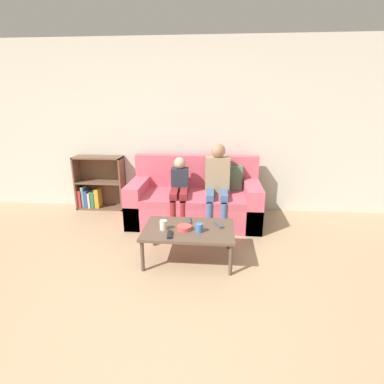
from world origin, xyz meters
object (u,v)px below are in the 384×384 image
(person_adult, at_px, (217,179))
(cup_near, at_px, (163,225))
(person_child, at_px, (179,188))
(cup_far, at_px, (199,228))
(coffee_table, at_px, (189,231))
(bookshelf, at_px, (98,187))
(snack_bowl, at_px, (184,228))
(tv_remote_0, at_px, (188,221))
(tv_remote_1, at_px, (219,225))
(tv_remote_2, at_px, (170,235))
(couch, at_px, (195,201))

(person_adult, distance_m, cup_near, 1.25)
(person_child, height_order, cup_near, person_child)
(cup_far, bearing_deg, coffee_table, 149.32)
(bookshelf, bearing_deg, cup_far, -42.68)
(coffee_table, distance_m, snack_bowl, 0.08)
(bookshelf, distance_m, snack_bowl, 2.26)
(bookshelf, bearing_deg, person_child, -21.53)
(tv_remote_0, height_order, tv_remote_1, same)
(person_child, xyz_separation_m, tv_remote_2, (0.05, -1.19, -0.16))
(person_adult, bearing_deg, snack_bowl, -107.92)
(couch, xyz_separation_m, tv_remote_0, (-0.01, -0.95, 0.08))
(couch, height_order, snack_bowl, couch)
(person_child, bearing_deg, tv_remote_1, -61.53)
(cup_far, bearing_deg, bookshelf, 137.32)
(coffee_table, bearing_deg, cup_near, -170.63)
(cup_far, bearing_deg, couch, 96.30)
(cup_far, xyz_separation_m, tv_remote_0, (-0.14, 0.26, -0.03))
(couch, relative_size, tv_remote_0, 10.56)
(coffee_table, height_order, cup_near, cup_near)
(bookshelf, relative_size, person_child, 0.91)
(person_adult, bearing_deg, cup_far, -99.37)
(coffee_table, xyz_separation_m, cup_near, (-0.27, -0.04, 0.08))
(tv_remote_0, bearing_deg, coffee_table, -93.51)
(couch, bearing_deg, cup_far, -83.70)
(coffee_table, relative_size, cup_far, 10.99)
(cup_far, relative_size, snack_bowl, 0.56)
(tv_remote_2, bearing_deg, couch, 77.55)
(coffee_table, xyz_separation_m, tv_remote_2, (-0.18, -0.19, 0.04))
(person_adult, bearing_deg, bookshelf, 165.08)
(cup_far, relative_size, tv_remote_0, 0.51)
(coffee_table, height_order, snack_bowl, snack_bowl)
(tv_remote_1, bearing_deg, tv_remote_2, -171.79)
(tv_remote_1, distance_m, snack_bowl, 0.40)
(tv_remote_1, bearing_deg, coffee_table, 175.71)
(couch, distance_m, person_child, 0.35)
(person_adult, relative_size, person_child, 1.21)
(tv_remote_0, relative_size, tv_remote_2, 1.01)
(bookshelf, height_order, tv_remote_2, bookshelf)
(cup_near, bearing_deg, tv_remote_0, 43.60)
(couch, distance_m, bookshelf, 1.69)
(cup_near, xyz_separation_m, tv_remote_2, (0.09, -0.15, -0.04))
(tv_remote_1, bearing_deg, person_child, 100.00)
(couch, height_order, tv_remote_2, couch)
(bookshelf, distance_m, tv_remote_2, 2.28)
(person_child, xyz_separation_m, tv_remote_1, (0.56, -0.89, -0.16))
(cup_near, distance_m, tv_remote_0, 0.35)
(couch, distance_m, snack_bowl, 1.18)
(cup_far, distance_m, tv_remote_2, 0.32)
(person_adult, distance_m, person_child, 0.55)
(bookshelf, bearing_deg, person_adult, -14.79)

